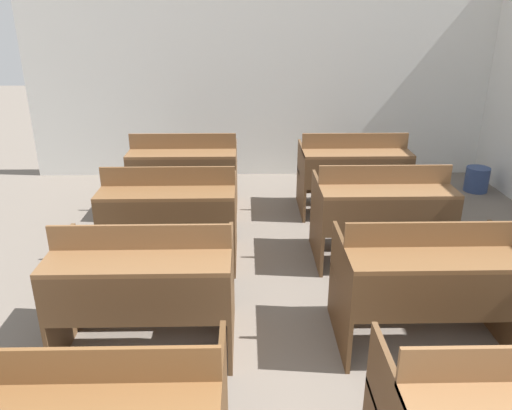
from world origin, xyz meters
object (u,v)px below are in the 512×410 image
object	(u,v)px
bench_second_right	(427,281)
bench_second_left	(145,284)
bench_third_left	(170,213)
bench_third_right	(381,211)
wastepaper_bin	(477,179)
bench_back_left	(184,171)
bench_back_right	(353,171)

from	to	relation	value
bench_second_right	bench_second_left	bearing A→B (deg)	-179.96
bench_third_left	bench_third_right	xyz separation A→B (m)	(1.87, 0.00, 0.00)
bench_third_right	wastepaper_bin	world-z (taller)	bench_third_right
bench_second_left	bench_back_left	size ratio (longest dim) A/B	1.00
bench_third_left	bench_third_right	bearing A→B (deg)	0.12
bench_back_right	wastepaper_bin	size ratio (longest dim) A/B	3.74
bench_third_right	bench_back_left	size ratio (longest dim) A/B	1.00
bench_second_left	bench_third_right	size ratio (longest dim) A/B	1.00
bench_second_right	bench_back_left	xyz separation A→B (m)	(-1.87, 2.41, 0.00)
wastepaper_bin	bench_back_left	bearing A→B (deg)	-170.33
bench_back_right	bench_second_left	bearing A→B (deg)	-127.80
bench_second_left	wastepaper_bin	distance (m)	4.68
bench_third_left	bench_back_left	size ratio (longest dim) A/B	1.00
bench_third_right	wastepaper_bin	bearing A→B (deg)	46.67
bench_back_right	wastepaper_bin	xyz separation A→B (m)	(1.72, 0.64, -0.33)
bench_back_left	wastepaper_bin	bearing A→B (deg)	9.67
bench_second_right	bench_back_right	size ratio (longest dim) A/B	1.00
bench_third_left	bench_second_left	bearing A→B (deg)	-90.03
bench_third_left	bench_back_left	world-z (taller)	same
bench_second_right	wastepaper_bin	distance (m)	3.48
wastepaper_bin	bench_third_left	bearing A→B (deg)	-153.13
bench_third_right	bench_back_right	world-z (taller)	same
bench_third_left	wastepaper_bin	bearing A→B (deg)	26.87
bench_back_left	wastepaper_bin	distance (m)	3.64
bench_second_right	bench_third_right	size ratio (longest dim) A/B	1.00
bench_third_right	wastepaper_bin	xyz separation A→B (m)	(1.70, 1.80, -0.33)
bench_second_left	wastepaper_bin	world-z (taller)	bench_second_left
bench_second_left	bench_second_right	bearing A→B (deg)	0.04
bench_second_left	bench_back_right	xyz separation A→B (m)	(1.85, 2.38, 0.00)
bench_back_left	bench_third_right	bearing A→B (deg)	-32.47
bench_back_left	bench_back_right	xyz separation A→B (m)	(1.86, -0.03, 0.00)
bench_second_left	bench_third_right	xyz separation A→B (m)	(1.87, 1.22, 0.00)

